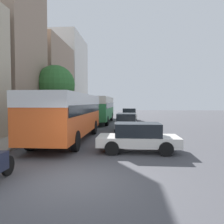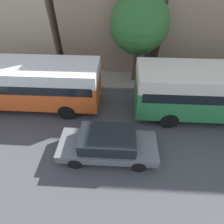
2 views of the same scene
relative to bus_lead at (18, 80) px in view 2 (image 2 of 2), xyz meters
name	(u,v)px [view 2 (image 2 of 2)]	position (x,y,z in m)	size (l,w,h in m)	color
building_corner	(0,2)	(-7.57, -4.05, 2.38)	(6.82, 9.99, 8.47)	#BCAD93
bus_lead	(18,80)	(0.00, 0.00, 0.00)	(2.52, 9.35, 2.84)	#EA5B23
car_far_curb	(108,144)	(3.44, 5.41, -1.11)	(1.83, 4.55, 1.42)	slate
street_tree	(139,24)	(-3.17, 6.90, 2.15)	(3.58, 3.58, 5.67)	brown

